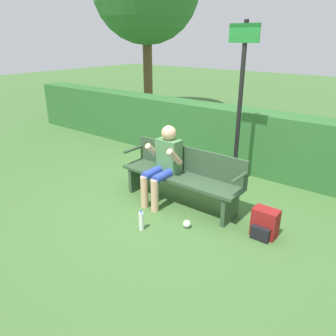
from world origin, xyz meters
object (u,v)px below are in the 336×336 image
Objects in this scene: backpack at (265,224)px; signpost at (240,97)px; park_bench at (183,175)px; person_seated at (164,161)px; water_bottle at (141,221)px.

backpack is 2.01m from signpost.
park_bench is 1.40m from backpack.
signpost reaches higher than backpack.
signpost is at bearing 61.51° from person_seated.
park_bench is at bearing 174.99° from backpack.
signpost is at bearing 80.61° from water_bottle.
park_bench is at bearing -110.00° from signpost.
signpost is at bearing 70.00° from park_bench.
backpack is at bearing 32.56° from water_bottle.
person_seated is 1.54m from signpost.
park_bench reaches higher than water_bottle.
park_bench is 0.35m from person_seated.
water_bottle is 2.42m from signpost.
park_bench is 1.65× the size of person_seated.
water_bottle is (0.29, -0.84, -0.52)m from person_seated.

